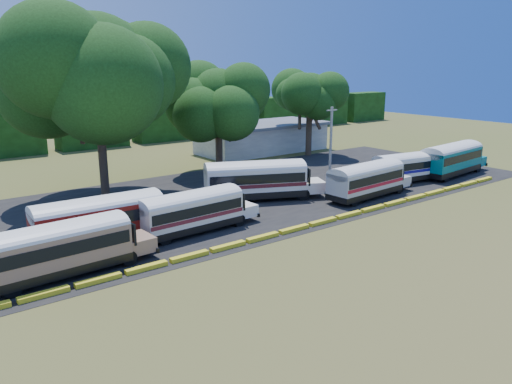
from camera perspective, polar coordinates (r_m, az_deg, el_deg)
ground at (r=38.00m, az=7.07°, el=-4.40°), size 160.00×160.00×0.00m
asphalt_strip at (r=47.47m, az=-2.18°, el=-0.42°), size 64.00×24.00×0.02m
curb at (r=38.64m, az=6.04°, el=-3.81°), size 53.70×0.45×0.30m
terminal_building at (r=71.18m, az=0.68°, el=6.29°), size 19.00×9.00×4.00m
treeline_backdrop at (r=78.35m, az=-18.27°, el=7.04°), size 130.00×4.00×6.00m
bus_beige at (r=31.41m, az=-21.37°, el=-5.77°), size 10.21×2.98×3.32m
bus_red at (r=35.78m, az=-17.15°, el=-2.79°), size 10.70×2.97×3.49m
bus_cream_west at (r=37.05m, az=-7.24°, el=-1.97°), size 9.81×2.83×3.19m
bus_cream_east at (r=45.53m, az=0.18°, el=1.61°), size 11.27×7.01×3.66m
bus_white_red at (r=47.36m, az=12.59°, el=1.54°), size 10.28×3.13×3.34m
bus_white_blue at (r=54.95m, az=17.03°, el=2.89°), size 9.76×3.85×3.12m
bus_teal at (r=59.64m, az=21.54°, el=3.71°), size 11.26×3.70×3.64m
tree_west at (r=47.91m, az=-17.82°, el=13.02°), size 13.94×13.94×16.68m
tree_center at (r=56.24m, az=-4.36°, el=10.73°), size 8.51×8.51×11.73m
tree_east at (r=67.84m, az=6.17°, el=11.07°), size 7.38×7.38×11.03m
utility_pole at (r=58.47m, az=8.56°, el=6.09°), size 1.60×0.30×7.41m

